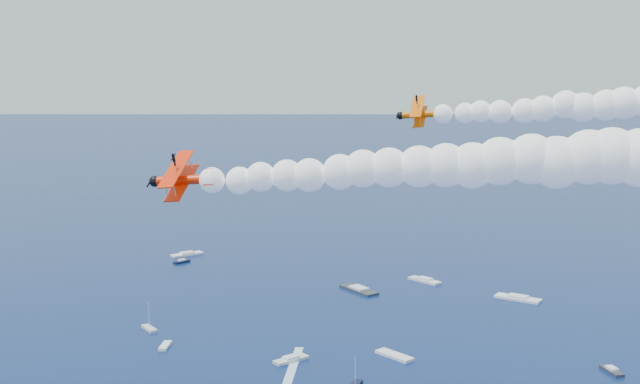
# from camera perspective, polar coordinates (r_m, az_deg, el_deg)

# --- Properties ---
(biplane_lead) EXTENTS (7.55, 9.07, 7.22)m
(biplane_lead) POSITION_cam_1_polar(r_m,az_deg,el_deg) (117.57, 6.83, 5.18)
(biplane_lead) COLOR #E85D04
(biplane_trail) EXTENTS (8.24, 9.95, 7.79)m
(biplane_trail) POSITION_cam_1_polar(r_m,az_deg,el_deg) (87.82, -9.12, 0.80)
(biplane_trail) COLOR #FF2905
(smoke_trail_trail) EXTENTS (58.94, 18.99, 10.65)m
(smoke_trail_trail) POSITION_cam_1_polar(r_m,az_deg,el_deg) (82.78, 10.20, 1.80)
(smoke_trail_trail) COLOR white
(spectator_boats) EXTENTS (210.66, 180.93, 0.70)m
(spectator_boats) POSITION_cam_1_polar(r_m,az_deg,el_deg) (203.61, 3.10, -10.82)
(spectator_boats) COLOR black
(spectator_boats) RESTS_ON ground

